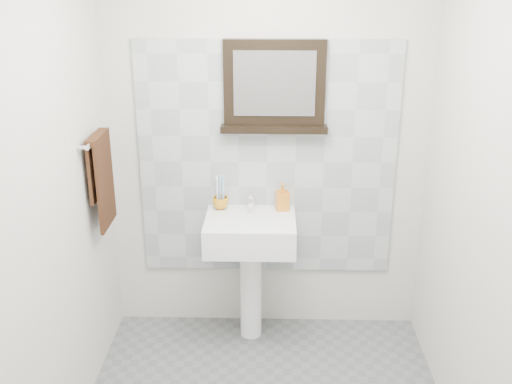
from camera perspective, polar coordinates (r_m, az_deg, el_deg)
back_wall at (r=3.73m, az=1.07°, el=4.43°), size 2.00×0.01×2.50m
front_wall at (r=1.73m, az=0.37°, el=-16.51°), size 2.00×0.01×2.50m
left_wall at (r=2.88m, az=-19.49°, el=-1.84°), size 0.01×2.20×2.50m
right_wall at (r=2.86m, az=21.33°, el=-2.23°), size 0.01×2.20×2.50m
splashback at (r=3.74m, az=1.05°, el=2.91°), size 1.60×0.02×1.50m
pedestal_sink at (r=3.72m, az=-0.54°, el=-5.05°), size 0.55×0.44×0.96m
toothbrush_cup at (r=3.77m, az=-3.40°, el=-1.04°), size 0.13×0.13×0.08m
toothbrushes at (r=3.75m, az=-3.40°, el=0.17°), size 0.05×0.04×0.21m
soap_dispenser at (r=3.74m, az=2.52°, el=-0.42°), size 0.09×0.10×0.18m
framed_mirror at (r=3.60m, az=1.76°, el=9.81°), size 0.64×0.11×0.55m
towel_bar at (r=3.46m, az=-14.95°, el=5.01°), size 0.07×0.40×0.03m
hand_towel at (r=3.52m, az=-14.52°, el=1.72°), size 0.06×0.30×0.55m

